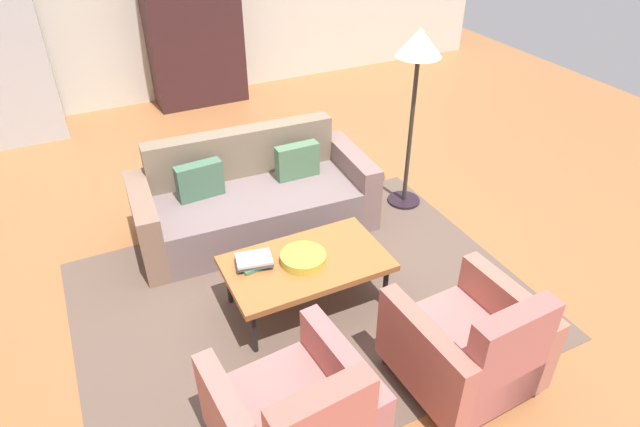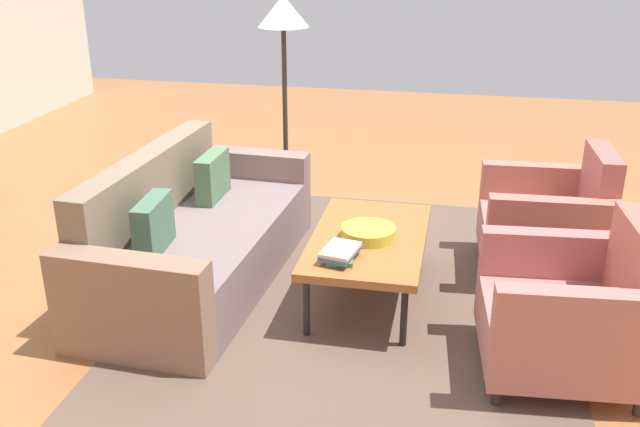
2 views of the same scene
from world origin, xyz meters
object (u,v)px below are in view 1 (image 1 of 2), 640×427
at_px(cabinet, 194,36).
at_px(floor_lamp, 418,60).
at_px(book_stack, 254,261).
at_px(refrigerator, 10,60).
at_px(armchair_left, 297,423).
at_px(couch, 253,199).
at_px(fruit_bowl, 303,258).
at_px(coffee_table, 306,265).
at_px(armchair_right, 471,350).

bearing_deg(cabinet, floor_lamp, -72.45).
xyz_separation_m(book_stack, refrigerator, (-1.41, 4.14, 0.46)).
bearing_deg(book_stack, refrigerator, 108.88).
distance_m(armchair_left, refrigerator, 5.58).
bearing_deg(book_stack, couch, 71.02).
bearing_deg(armchair_left, book_stack, 75.03).
height_order(armchair_left, fruit_bowl, armchair_left).
bearing_deg(couch, refrigerator, -56.87).
distance_m(fruit_bowl, book_stack, 0.36).
bearing_deg(fruit_bowl, coffee_table, 0.00).
bearing_deg(couch, armchair_right, 107.24).
bearing_deg(fruit_bowl, armchair_right, -61.73).
relative_size(coffee_table, floor_lamp, 0.70).
bearing_deg(floor_lamp, refrigerator, 134.38).
relative_size(armchair_right, floor_lamp, 0.51).
bearing_deg(book_stack, armchair_right, -52.98).
distance_m(fruit_bowl, floor_lamp, 2.02).
relative_size(fruit_bowl, cabinet, 0.19).
relative_size(fruit_bowl, floor_lamp, 0.20).
relative_size(couch, book_stack, 7.29).
xyz_separation_m(cabinet, refrigerator, (-2.18, -0.10, 0.03)).
xyz_separation_m(coffee_table, book_stack, (-0.36, 0.12, 0.08)).
distance_m(coffee_table, book_stack, 0.39).
height_order(fruit_bowl, refrigerator, refrigerator).
distance_m(armchair_left, book_stack, 1.31).
bearing_deg(armchair_right, coffee_table, 114.40).
xyz_separation_m(refrigerator, floor_lamp, (3.27, -3.34, 0.52)).
xyz_separation_m(armchair_right, cabinet, (-0.20, 5.52, 0.56)).
bearing_deg(coffee_table, armchair_left, -117.01).
relative_size(couch, armchair_left, 2.44).
bearing_deg(fruit_bowl, couch, 88.64).
xyz_separation_m(armchair_right, refrigerator, (-2.38, 5.42, 0.58)).
bearing_deg(coffee_table, floor_lamp, 31.38).
bearing_deg(couch, floor_lamp, 172.44).
bearing_deg(armchair_left, refrigerator, 97.57).
height_order(armchair_left, floor_lamp, floor_lamp).
height_order(couch, floor_lamp, floor_lamp).
distance_m(couch, fruit_bowl, 1.20).
bearing_deg(armchair_right, armchair_left, 177.04).
height_order(couch, coffee_table, couch).
distance_m(fruit_bowl, cabinet, 4.40).
xyz_separation_m(fruit_bowl, refrigerator, (-1.75, 4.25, 0.47)).
bearing_deg(cabinet, coffee_table, -95.27).
distance_m(coffee_table, refrigerator, 4.64).
bearing_deg(cabinet, armchair_right, -87.91).
xyz_separation_m(couch, fruit_bowl, (-0.03, -1.19, 0.17)).
xyz_separation_m(coffee_table, refrigerator, (-1.78, 4.25, 0.54)).
xyz_separation_m(armchair_left, armchair_right, (1.20, -0.00, 0.00)).
bearing_deg(armchair_right, couch, 101.33).
bearing_deg(floor_lamp, armchair_right, -113.17).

